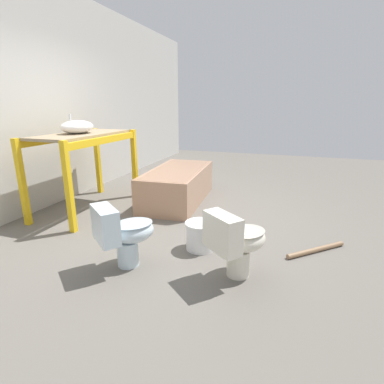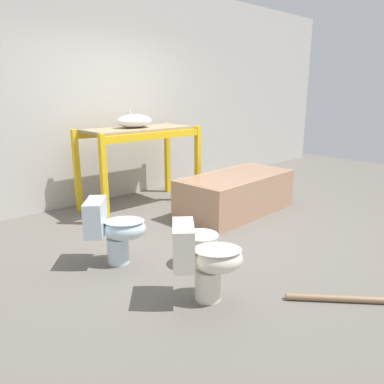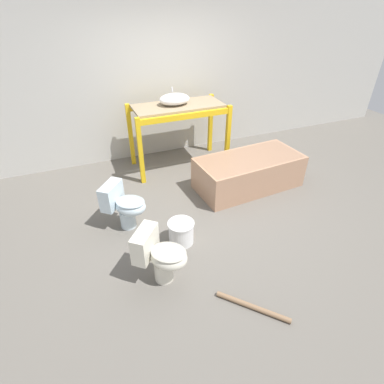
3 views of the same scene
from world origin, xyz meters
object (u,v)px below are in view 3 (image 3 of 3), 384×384
object	(u,v)px
sink_basin	(174,99)
bathtub_main	(249,170)
bucket_white	(181,232)
toilet_near	(124,205)
toilet_far	(160,255)

from	to	relation	value
sink_basin	bathtub_main	size ratio (longest dim) A/B	0.30
sink_basin	bucket_white	world-z (taller)	sink_basin
sink_basin	bucket_white	xyz separation A→B (m)	(-0.65, -1.99, -1.05)
toilet_near	toilet_far	xyz separation A→B (m)	(0.17, -1.04, 0.00)
sink_basin	toilet_near	xyz separation A→B (m)	(-1.22, -1.41, -0.86)
bathtub_main	toilet_near	size ratio (longest dim) A/B	2.69
sink_basin	toilet_near	size ratio (longest dim) A/B	0.80
sink_basin	toilet_near	distance (m)	2.05
sink_basin	toilet_near	bearing A→B (deg)	-130.75
bathtub_main	toilet_near	xyz separation A→B (m)	(-2.04, -0.26, 0.05)
bucket_white	toilet_far	bearing A→B (deg)	-130.80
toilet_far	toilet_near	bearing A→B (deg)	49.01
bathtub_main	toilet_far	size ratio (longest dim) A/B	2.69
bathtub_main	toilet_far	distance (m)	2.28
bathtub_main	toilet_far	bearing A→B (deg)	-149.05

